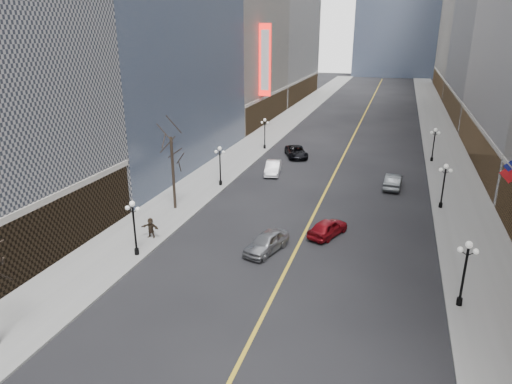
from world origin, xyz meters
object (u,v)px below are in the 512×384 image
Objects in this scene: streetlamp_east_3 at (434,141)px; streetlamp_east_2 at (444,181)px; streetlamp_west_1 at (134,222)px; car_nb_mid at (273,168)px; streetlamp_west_3 at (265,130)px; streetlamp_east_1 at (465,267)px; car_sb_mid at (328,228)px; car_sb_far at (393,181)px; car_nb_near at (266,242)px; streetlamp_west_2 at (220,162)px; car_nb_far at (296,152)px.

streetlamp_east_2 is at bearing -90.00° from streetlamp_east_3.
car_nb_mid is (4.49, 24.36, -2.10)m from streetlamp_west_1.
streetlamp_west_1 is 36.00m from streetlamp_west_3.
streetlamp_east_1 is 18.00m from streetlamp_east_2.
car_nb_mid is at bearing -37.43° from car_sb_mid.
car_sb_far is (18.88, 23.22, -2.08)m from streetlamp_west_1.
streetlamp_east_1 reaches higher than car_nb_mid.
car_nb_near is at bearing -85.17° from car_nb_mid.
streetlamp_west_1 and streetlamp_west_2 have the same top height.
streetlamp_west_3 is at bearing 128.29° from car_nb_far.
streetlamp_west_2 is 0.81× the size of car_nb_far.
car_sb_mid is at bearing -35.11° from streetlamp_west_2.
streetlamp_east_2 is 23.60m from streetlamp_west_2.
streetlamp_west_2 is 1.01× the size of car_sb_mid.
streetlamp_west_1 is 1.00× the size of streetlamp_west_2.
car_nb_mid is at bearing -68.91° from streetlamp_west_3.
car_nb_near is 29.47m from car_nb_far.
streetlamp_east_2 is at bearing 61.89° from car_nb_near.
streetlamp_west_3 is (-23.60, 18.00, 0.00)m from streetlamp_east_2.
car_nb_mid is at bearing 79.57° from streetlamp_west_1.
streetlamp_east_1 is 0.81× the size of car_nb_far.
car_nb_near reaches higher than car_nb_far.
streetlamp_east_3 is 13.78m from car_sb_far.
streetlamp_west_1 is (-23.60, 0.00, 0.00)m from streetlamp_east_1.
car_nb_near is 6.15m from car_sb_mid.
car_sb_far is at bearing 101.50° from streetlamp_east_1.
car_nb_far is at bearing 74.23° from car_nb_mid.
car_nb_far is at bearing -28.29° from streetlamp_west_3.
streetlamp_east_1 is at bearing 162.22° from car_sb_mid.
car_sb_mid is (4.25, 4.45, -0.05)m from car_nb_near.
streetlamp_east_1 is 43.05m from streetlamp_west_3.
streetlamp_west_2 reaches higher than car_nb_mid.
car_nb_mid is at bearing 54.81° from streetlamp_west_2.
streetlamp_east_3 is at bearing 0.00° from streetlamp_west_3.
streetlamp_west_3 is (-23.60, 0.00, 0.00)m from streetlamp_east_3.
streetlamp_west_3 reaches higher than car_sb_mid.
streetlamp_east_2 is 20.05m from car_nb_near.
car_nb_mid is at bearing -120.15° from car_nb_far.
streetlamp_west_1 is 0.95× the size of car_nb_near.
car_nb_near is 21.13m from car_nb_mid.
streetlamp_west_3 is at bearing -41.05° from car_sb_mid.
streetlamp_west_1 reaches higher than car_nb_near.
streetlamp_west_3 is (0.00, 36.00, 0.00)m from streetlamp_west_1.
car_sb_mid is at bearing 75.25° from car_sb_far.
car_sb_mid is (-9.80, -9.70, -2.14)m from streetlamp_east_2.
streetlamp_west_1 is 0.81× the size of car_nb_far.
car_nb_mid reaches higher than car_nb_far.
streetlamp_west_2 is 0.95× the size of car_nb_near.
car_nb_mid is (-19.11, 24.36, -2.10)m from streetlamp_east_1.
streetlamp_west_2 is (-23.60, -18.00, 0.00)m from streetlamp_east_3.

